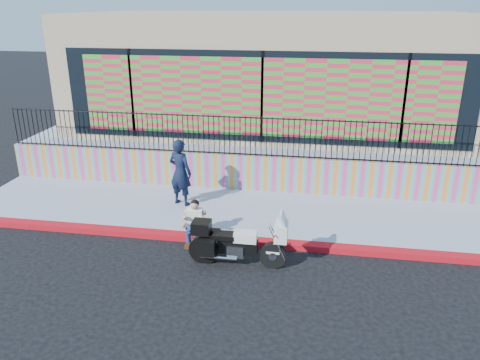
# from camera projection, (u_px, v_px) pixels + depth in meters

# --- Properties ---
(ground) EXTENTS (90.00, 90.00, 0.00)m
(ground) POSITION_uv_depth(u_px,v_px,m) (240.00, 244.00, 11.54)
(ground) COLOR black
(ground) RESTS_ON ground
(red_curb) EXTENTS (16.00, 0.30, 0.15)m
(red_curb) POSITION_uv_depth(u_px,v_px,m) (240.00, 241.00, 11.51)
(red_curb) COLOR #B00C22
(red_curb) RESTS_ON ground
(sidewalk) EXTENTS (16.00, 3.00, 0.15)m
(sidewalk) POSITION_uv_depth(u_px,v_px,m) (250.00, 213.00, 13.03)
(sidewalk) COLOR #8A90A6
(sidewalk) RESTS_ON ground
(mural_wall) EXTENTS (16.00, 0.20, 1.10)m
(mural_wall) POSITION_uv_depth(u_px,v_px,m) (257.00, 173.00, 14.29)
(mural_wall) COLOR #E13B7B
(mural_wall) RESTS_ON sidewalk
(metal_fence) EXTENTS (15.80, 0.04, 1.20)m
(metal_fence) POSITION_uv_depth(u_px,v_px,m) (258.00, 137.00, 13.88)
(metal_fence) COLOR black
(metal_fence) RESTS_ON mural_wall
(elevated_platform) EXTENTS (16.00, 10.00, 1.25)m
(elevated_platform) POSITION_uv_depth(u_px,v_px,m) (274.00, 133.00, 19.02)
(elevated_platform) COLOR #8A90A6
(elevated_platform) RESTS_ON ground
(storefront_building) EXTENTS (14.00, 8.06, 4.00)m
(storefront_building) POSITION_uv_depth(u_px,v_px,m) (275.00, 68.00, 17.89)
(storefront_building) COLOR tan
(storefront_building) RESTS_ON elevated_platform
(police_motorcycle) EXTENTS (2.18, 0.72, 1.36)m
(police_motorcycle) POSITION_uv_depth(u_px,v_px,m) (236.00, 242.00, 10.43)
(police_motorcycle) COLOR black
(police_motorcycle) RESTS_ON ground
(police_officer) EXTENTS (0.81, 0.66, 1.92)m
(police_officer) POSITION_uv_depth(u_px,v_px,m) (180.00, 172.00, 13.12)
(police_officer) COLOR black
(police_officer) RESTS_ON sidewalk
(seated_man) EXTENTS (0.54, 0.71, 1.06)m
(seated_man) POSITION_uv_depth(u_px,v_px,m) (194.00, 226.00, 11.45)
(seated_man) COLOR navy
(seated_man) RESTS_ON ground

